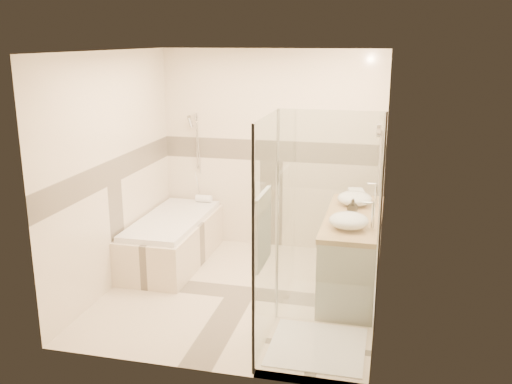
% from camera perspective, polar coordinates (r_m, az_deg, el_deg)
% --- Properties ---
extents(room, '(2.82, 3.02, 2.52)m').
position_cam_1_polar(room, '(5.74, -0.99, 1.43)').
color(room, beige).
rests_on(room, ground).
extents(bathtub, '(0.75, 1.70, 0.56)m').
position_cam_1_polar(bathtub, '(6.92, -8.34, -4.52)').
color(bathtub, beige).
rests_on(bathtub, ground).
extents(vanity, '(0.58, 1.62, 0.85)m').
position_cam_1_polar(vanity, '(6.10, 9.57, -6.13)').
color(vanity, silver).
rests_on(vanity, ground).
extents(shower_enclosure, '(0.96, 0.93, 2.04)m').
position_cam_1_polar(shower_enclosure, '(4.93, 5.04, -10.29)').
color(shower_enclosure, beige).
rests_on(shower_enclosure, ground).
extents(vessel_sink_near, '(0.38, 0.38, 0.15)m').
position_cam_1_polar(vessel_sink_near, '(6.31, 9.85, -0.64)').
color(vessel_sink_near, white).
rests_on(vessel_sink_near, vanity).
extents(vessel_sink_far, '(0.38, 0.38, 0.15)m').
position_cam_1_polar(vessel_sink_far, '(5.54, 9.26, -2.84)').
color(vessel_sink_far, white).
rests_on(vessel_sink_far, vanity).
extents(faucet_near, '(0.11, 0.03, 0.27)m').
position_cam_1_polar(faucet_near, '(6.28, 11.84, -0.05)').
color(faucet_near, silver).
rests_on(faucet_near, vanity).
extents(faucet_far, '(0.12, 0.03, 0.28)m').
position_cam_1_polar(faucet_far, '(5.51, 11.54, -2.11)').
color(faucet_far, silver).
rests_on(faucet_far, vanity).
extents(amenity_bottle_a, '(0.10, 0.10, 0.17)m').
position_cam_1_polar(amenity_bottle_a, '(5.93, 9.58, -1.57)').
color(amenity_bottle_a, black).
rests_on(amenity_bottle_a, vanity).
extents(amenity_bottle_b, '(0.15, 0.15, 0.15)m').
position_cam_1_polar(amenity_bottle_b, '(6.06, 9.67, -1.34)').
color(amenity_bottle_b, black).
rests_on(amenity_bottle_b, vanity).
extents(folded_towels, '(0.22, 0.30, 0.09)m').
position_cam_1_polar(folded_towels, '(6.61, 10.02, -0.21)').
color(folded_towels, white).
rests_on(folded_towels, vanity).
extents(rolled_towel, '(0.21, 0.09, 0.09)m').
position_cam_1_polar(rolled_towel, '(7.41, -5.24, -0.66)').
color(rolled_towel, white).
rests_on(rolled_towel, bathtub).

